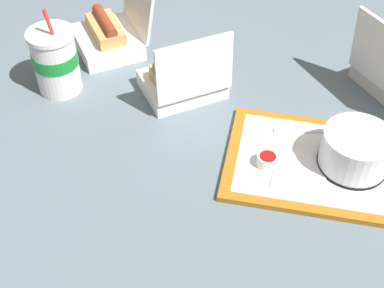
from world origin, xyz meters
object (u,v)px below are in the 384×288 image
Objects in this scene: food_tray at (320,164)px; ketchup_cup at (267,160)px; clamshell_hotdog_right at (111,33)px; plastic_fork at (300,130)px; cake_container at (355,151)px; soda_cup_back at (56,60)px; clamshell_hotdog_center at (184,79)px.

ketchup_cup reaches higher than food_tray.
food_tray is 0.61m from clamshell_hotdog_right.
food_tray is 3.52× the size of plastic_fork.
ketchup_cup reaches higher than plastic_fork.
cake_container is 0.65× the size of soda_cup_back.
food_tray is 1.57× the size of clamshell_hotdog_right.
plastic_fork is (-0.05, 0.08, 0.01)m from food_tray.
food_tray is 0.11m from ketchup_cup.
clamshell_hotdog_center reaches higher than food_tray.
plastic_fork is at bearing -1.17° from soda_cup_back.
plastic_fork reaches higher than food_tray.
clamshell_hotdog_center is at bearing 11.91° from soda_cup_back.
food_tray is 0.07m from cake_container.
clamshell_hotdog_center is (-0.27, 0.07, 0.03)m from plastic_fork.
soda_cup_back is (-0.60, 0.09, 0.07)m from food_tray.
soda_cup_back reaches higher than ketchup_cup.
cake_container is 0.41m from clamshell_hotdog_center.
clamshell_hotdog_center is (-0.22, 0.18, 0.01)m from ketchup_cup.
cake_container reaches higher than ketchup_cup.
plastic_fork is 0.54m from clamshell_hotdog_right.
clamshell_hotdog_right is at bearing 74.13° from soda_cup_back.
food_tray is 0.36m from clamshell_hotdog_center.
plastic_fork is 0.55m from soda_cup_back.
soda_cup_back is at bearing -168.09° from clamshell_hotdog_center.
soda_cup_back is at bearing 165.93° from ketchup_cup.
clamshell_hotdog_right reaches higher than clamshell_hotdog_center.
ketchup_cup is at bearing -164.05° from cake_container.
soda_cup_back is (-0.66, 0.08, 0.03)m from cake_container.
ketchup_cup is (-0.10, -0.04, 0.02)m from food_tray.
soda_cup_back is (-0.55, 0.01, 0.06)m from plastic_fork.
clamshell_hotdog_center reaches higher than cake_container.
soda_cup_back is at bearing 163.70° from plastic_fork.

